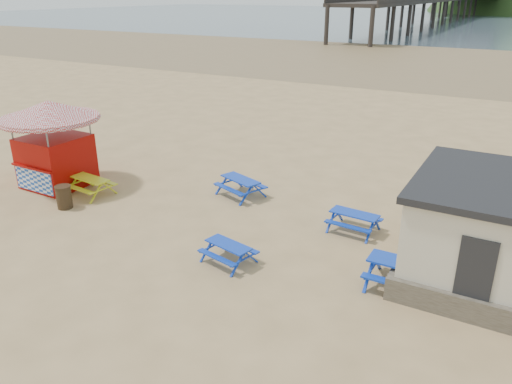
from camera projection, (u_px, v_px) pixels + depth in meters
The scene contains 10 objects.
ground at pixel (216, 226), 18.61m from camera, with size 400.00×400.00×0.00m, color tan.
wet_sand at pixel (456, 60), 63.10m from camera, with size 400.00×400.00×0.00m, color olive.
picnic_table_blue_a at pixel (241, 187), 21.18m from camera, with size 2.26×2.04×0.78m.
picnic_table_blue_b at pixel (354, 222), 18.05m from camera, with size 1.82×1.51×0.73m.
picnic_table_blue_c at pixel (454, 232), 17.40m from camera, with size 1.73×1.49×0.64m.
picnic_table_blue_d at pixel (229, 253), 15.99m from camera, with size 1.81×1.57×0.66m.
picnic_table_blue_f at pixel (403, 275), 14.54m from camera, with size 2.07×1.67×0.86m.
picnic_table_yellow at pixel (91, 186), 21.32m from camera, with size 1.93×1.62×0.76m.
ice_cream_kiosk at pixel (52, 133), 21.63m from camera, with size 4.32×4.32×3.83m.
litter_bin at pixel (64, 197), 19.96m from camera, with size 0.64×0.64×0.94m.
Camera 1 is at (9.51, -13.91, 8.14)m, focal length 35.00 mm.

